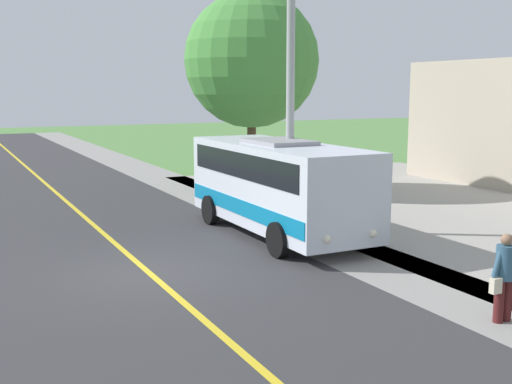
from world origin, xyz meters
TOP-DOWN VIEW (x-y plane):
  - ground_plane at (0.00, 0.00)m, footprint 120.00×120.00m
  - road_surface at (0.00, 0.00)m, footprint 8.00×100.00m
  - sidewalk at (-5.20, 0.00)m, footprint 2.40×100.00m
  - road_centre_line at (0.00, 0.00)m, footprint 0.16×100.00m
  - shuttle_bus_front at (-4.50, -2.06)m, footprint 2.65×7.25m
  - pedestrian_with_bags at (-4.80, 5.85)m, footprint 0.72×0.34m
  - street_light_pole at (-4.86, -2.30)m, footprint 1.97×0.24m
  - tree_curbside at (-7.40, -9.71)m, footprint 5.43×5.43m

SIDE VIEW (x-z plane):
  - ground_plane at x=0.00m, z-range 0.00..0.00m
  - sidewalk at x=-5.20m, z-range 0.00..0.01m
  - road_surface at x=0.00m, z-range 0.00..0.01m
  - road_centre_line at x=0.00m, z-range 0.01..0.01m
  - pedestrian_with_bags at x=-4.80m, z-range 0.05..1.68m
  - shuttle_bus_front at x=-4.50m, z-range 0.14..2.89m
  - street_light_pole at x=-4.86m, z-range 0.40..7.60m
  - tree_curbside at x=-7.40m, z-range 1.28..9.30m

